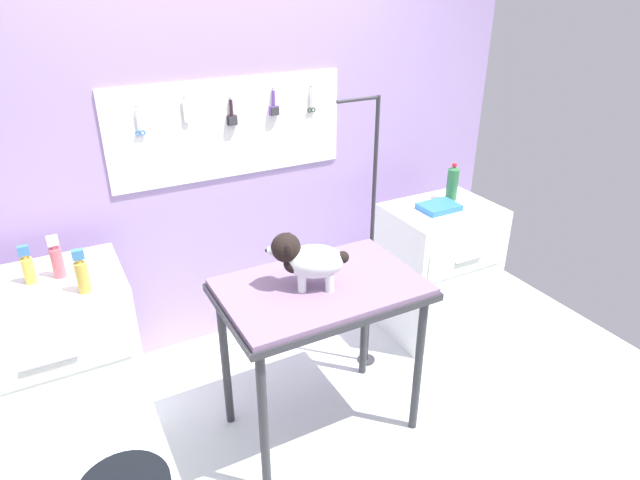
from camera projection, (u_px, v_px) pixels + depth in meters
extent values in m
cube|color=silver|center=(328.00, 452.00, 2.84)|extent=(4.40, 4.00, 0.04)
cube|color=#A589C4|center=(227.00, 167.00, 3.33)|extent=(4.00, 0.06, 2.30)
cube|color=white|center=(230.00, 129.00, 3.21)|extent=(1.43, 0.02, 0.58)
cylinder|color=gray|center=(136.00, 106.00, 2.90)|extent=(0.01, 0.02, 0.01)
cube|color=silver|center=(137.00, 120.00, 2.92)|extent=(0.01, 0.00, 0.11)
cube|color=silver|center=(139.00, 119.00, 2.92)|extent=(0.01, 0.00, 0.11)
torus|color=blue|center=(138.00, 133.00, 2.95)|extent=(0.03, 0.01, 0.03)
torus|color=blue|center=(143.00, 133.00, 2.96)|extent=(0.03, 0.01, 0.03)
cylinder|color=gray|center=(184.00, 97.00, 3.00)|extent=(0.01, 0.02, 0.01)
cube|color=silver|center=(186.00, 111.00, 3.02)|extent=(0.03, 0.01, 0.13)
cylinder|color=gray|center=(230.00, 98.00, 3.12)|extent=(0.01, 0.02, 0.01)
cylinder|color=#2B1A27|center=(231.00, 108.00, 3.14)|extent=(0.02, 0.02, 0.09)
cube|color=#2B1A27|center=(232.00, 120.00, 3.17)|extent=(0.06, 0.02, 0.06)
cube|color=#333338|center=(233.00, 121.00, 3.16)|extent=(0.05, 0.01, 0.05)
cylinder|color=gray|center=(273.00, 89.00, 3.22)|extent=(0.01, 0.02, 0.01)
cylinder|color=#6A429C|center=(274.00, 98.00, 3.24)|extent=(0.02, 0.02, 0.09)
cube|color=#6A429C|center=(274.00, 111.00, 3.27)|extent=(0.06, 0.02, 0.06)
cube|color=#333338|center=(275.00, 111.00, 3.26)|extent=(0.05, 0.01, 0.05)
cylinder|color=gray|center=(311.00, 86.00, 3.33)|extent=(0.01, 0.02, 0.01)
cube|color=silver|center=(311.00, 98.00, 3.36)|extent=(0.01, 0.00, 0.11)
cube|color=silver|center=(312.00, 98.00, 3.36)|extent=(0.01, 0.00, 0.11)
torus|color=black|center=(310.00, 110.00, 3.38)|extent=(0.03, 0.01, 0.03)
torus|color=black|center=(313.00, 110.00, 3.40)|extent=(0.03, 0.01, 0.03)
cylinder|color=#2D2D33|center=(264.00, 425.00, 2.43)|extent=(0.04, 0.04, 0.82)
cylinder|color=#2D2D33|center=(418.00, 366.00, 2.80)|extent=(0.04, 0.04, 0.82)
cylinder|color=#2D2D33|center=(225.00, 360.00, 2.84)|extent=(0.04, 0.04, 0.82)
cylinder|color=#2D2D33|center=(365.00, 316.00, 3.20)|extent=(0.04, 0.04, 0.82)
cube|color=#2D2D33|center=(321.00, 292.00, 2.63)|extent=(0.98, 0.63, 0.03)
cube|color=slate|center=(321.00, 286.00, 2.61)|extent=(0.95, 0.61, 0.03)
cylinder|color=#2D2D33|center=(366.00, 360.00, 3.48)|extent=(0.11, 0.11, 0.01)
cylinder|color=#2D2D33|center=(372.00, 243.00, 3.11)|extent=(0.02, 0.02, 1.67)
cylinder|color=#2D2D33|center=(358.00, 100.00, 2.70)|extent=(0.24, 0.02, 0.02)
cylinder|color=white|center=(302.00, 283.00, 2.53)|extent=(0.04, 0.04, 0.09)
cylinder|color=white|center=(302.00, 274.00, 2.60)|extent=(0.04, 0.04, 0.09)
cylinder|color=white|center=(330.00, 282.00, 2.53)|extent=(0.04, 0.04, 0.09)
cylinder|color=white|center=(329.00, 273.00, 2.61)|extent=(0.04, 0.04, 0.09)
ellipsoid|color=white|center=(315.00, 261.00, 2.53)|extent=(0.32, 0.28, 0.16)
ellipsoid|color=black|center=(294.00, 263.00, 2.53)|extent=(0.14, 0.15, 0.09)
sphere|color=black|center=(286.00, 248.00, 2.49)|extent=(0.14, 0.14, 0.14)
ellipsoid|color=white|center=(273.00, 250.00, 2.50)|extent=(0.08, 0.07, 0.04)
sphere|color=black|center=(267.00, 251.00, 2.49)|extent=(0.02, 0.02, 0.02)
ellipsoid|color=black|center=(289.00, 251.00, 2.43)|extent=(0.05, 0.05, 0.08)
ellipsoid|color=black|center=(289.00, 240.00, 2.54)|extent=(0.05, 0.05, 0.08)
sphere|color=black|center=(343.00, 257.00, 2.52)|extent=(0.06, 0.06, 0.06)
cube|color=white|center=(53.00, 362.00, 2.75)|extent=(0.80, 0.56, 0.91)
cube|color=silver|center=(49.00, 362.00, 2.44)|extent=(0.70, 0.01, 0.18)
cylinder|color=#99999E|center=(49.00, 363.00, 2.43)|extent=(0.24, 0.02, 0.02)
cube|color=white|center=(437.00, 269.00, 3.65)|extent=(0.68, 0.52, 0.88)
cube|color=silver|center=(467.00, 260.00, 3.35)|extent=(0.60, 0.01, 0.18)
cylinder|color=#99999E|center=(468.00, 260.00, 3.35)|extent=(0.20, 0.02, 0.02)
cylinder|color=gold|center=(29.00, 271.00, 2.54)|extent=(0.05, 0.05, 0.13)
cylinder|color=gold|center=(25.00, 257.00, 2.50)|extent=(0.02, 0.02, 0.02)
cube|color=teal|center=(23.00, 250.00, 2.49)|extent=(0.05, 0.03, 0.04)
cylinder|color=gold|center=(83.00, 277.00, 2.46)|extent=(0.06, 0.06, 0.15)
cylinder|color=gold|center=(79.00, 261.00, 2.42)|extent=(0.03, 0.03, 0.02)
cube|color=teal|center=(78.00, 254.00, 2.41)|extent=(0.05, 0.03, 0.04)
cylinder|color=#D05967|center=(58.00, 263.00, 2.58)|extent=(0.06, 0.06, 0.15)
cylinder|color=#D05967|center=(54.00, 247.00, 2.55)|extent=(0.03, 0.03, 0.02)
cube|color=silver|center=(52.00, 241.00, 2.53)|extent=(0.05, 0.03, 0.04)
cylinder|color=#2C6E3D|center=(452.00, 185.00, 3.53)|extent=(0.07, 0.07, 0.21)
cone|color=#2C6E3D|center=(454.00, 168.00, 3.48)|extent=(0.07, 0.07, 0.02)
cylinder|color=red|center=(454.00, 165.00, 3.47)|extent=(0.03, 0.03, 0.02)
cube|color=blue|center=(439.00, 207.00, 3.42)|extent=(0.24, 0.18, 0.04)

